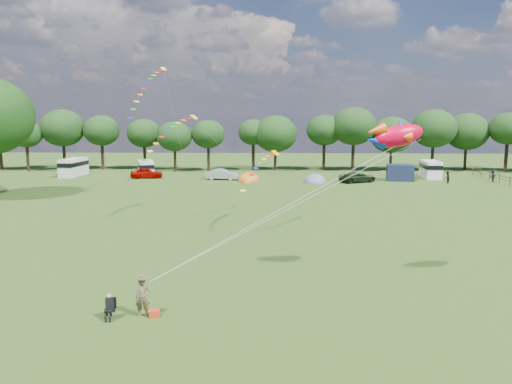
{
  "coord_description": "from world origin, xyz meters",
  "views": [
    {
      "loc": [
        1.03,
        -25.94,
        9.46
      ],
      "look_at": [
        0.0,
        8.0,
        4.0
      ],
      "focal_mm": 35.0,
      "sensor_mm": 36.0,
      "label": 1
    }
  ],
  "objects_px": {
    "car_b": "(222,174)",
    "tent_orange": "(249,181)",
    "car_a": "(147,173)",
    "campervan_b": "(146,168)",
    "fish_kite": "(394,136)",
    "camp_chair": "(110,304)",
    "walker_a": "(447,177)",
    "campervan_d": "(430,169)",
    "car_d": "(358,177)",
    "tent_greyblue": "(315,183)",
    "walker_b": "(493,176)",
    "campervan_a": "(74,167)",
    "kite_flyer": "(143,298)"
  },
  "relations": [
    {
      "from": "campervan_b",
      "to": "walker_a",
      "type": "distance_m",
      "value": 42.63
    },
    {
      "from": "car_d",
      "to": "tent_greyblue",
      "type": "xyz_separation_m",
      "value": [
        -5.82,
        -0.79,
        -0.68
      ]
    },
    {
      "from": "car_b",
      "to": "walker_b",
      "type": "height_order",
      "value": "walker_b"
    },
    {
      "from": "walker_a",
      "to": "walker_b",
      "type": "xyz_separation_m",
      "value": [
        6.54,
        1.18,
        0.07
      ]
    },
    {
      "from": "campervan_b",
      "to": "tent_orange",
      "type": "distance_m",
      "value": 16.27
    },
    {
      "from": "car_d",
      "to": "fish_kite",
      "type": "bearing_deg",
      "value": 149.78
    },
    {
      "from": "car_b",
      "to": "campervan_d",
      "type": "bearing_deg",
      "value": -77.46
    },
    {
      "from": "car_b",
      "to": "tent_greyblue",
      "type": "bearing_deg",
      "value": -95.36
    },
    {
      "from": "campervan_b",
      "to": "car_d",
      "type": "bearing_deg",
      "value": -118.49
    },
    {
      "from": "car_d",
      "to": "tent_orange",
      "type": "height_order",
      "value": "car_d"
    },
    {
      "from": "campervan_b",
      "to": "tent_greyblue",
      "type": "height_order",
      "value": "campervan_b"
    },
    {
      "from": "car_b",
      "to": "campervan_a",
      "type": "bearing_deg",
      "value": 88.58
    },
    {
      "from": "car_b",
      "to": "tent_orange",
      "type": "xyz_separation_m",
      "value": [
        3.85,
        -1.46,
        -0.74
      ]
    },
    {
      "from": "car_a",
      "to": "car_d",
      "type": "bearing_deg",
      "value": -107.24
    },
    {
      "from": "car_a",
      "to": "camp_chair",
      "type": "relative_size",
      "value": 3.76
    },
    {
      "from": "car_a",
      "to": "car_d",
      "type": "distance_m",
      "value": 29.93
    },
    {
      "from": "car_a",
      "to": "kite_flyer",
      "type": "distance_m",
      "value": 50.43
    },
    {
      "from": "campervan_a",
      "to": "camp_chair",
      "type": "distance_m",
      "value": 56.02
    },
    {
      "from": "car_d",
      "to": "camp_chair",
      "type": "distance_m",
      "value": 49.86
    },
    {
      "from": "car_d",
      "to": "kite_flyer",
      "type": "distance_m",
      "value": 49.03
    },
    {
      "from": "tent_orange",
      "to": "kite_flyer",
      "type": "xyz_separation_m",
      "value": [
        -2.9,
        -46.32,
        0.91
      ]
    },
    {
      "from": "tent_greyblue",
      "to": "campervan_b",
      "type": "bearing_deg",
      "value": 166.0
    },
    {
      "from": "campervan_b",
      "to": "fish_kite",
      "type": "height_order",
      "value": "fish_kite"
    },
    {
      "from": "tent_orange",
      "to": "camp_chair",
      "type": "xyz_separation_m",
      "value": [
        -4.35,
        -46.63,
        0.71
      ]
    },
    {
      "from": "car_a",
      "to": "fish_kite",
      "type": "distance_m",
      "value": 50.65
    },
    {
      "from": "car_a",
      "to": "fish_kite",
      "type": "relative_size",
      "value": 1.34
    },
    {
      "from": "car_b",
      "to": "walker_a",
      "type": "height_order",
      "value": "walker_a"
    },
    {
      "from": "campervan_b",
      "to": "tent_greyblue",
      "type": "bearing_deg",
      "value": -122.54
    },
    {
      "from": "tent_greyblue",
      "to": "fish_kite",
      "type": "bearing_deg",
      "value": -89.0
    },
    {
      "from": "campervan_d",
      "to": "campervan_a",
      "type": "bearing_deg",
      "value": 92.25
    },
    {
      "from": "campervan_a",
      "to": "kite_flyer",
      "type": "distance_m",
      "value": 56.33
    },
    {
      "from": "campervan_a",
      "to": "fish_kite",
      "type": "xyz_separation_m",
      "value": [
        36.12,
        -45.84,
        6.79
      ]
    },
    {
      "from": "car_d",
      "to": "camp_chair",
      "type": "bearing_deg",
      "value": 134.4
    },
    {
      "from": "fish_kite",
      "to": "tent_orange",
      "type": "bearing_deg",
      "value": 91.85
    },
    {
      "from": "campervan_b",
      "to": "tent_orange",
      "type": "xyz_separation_m",
      "value": [
        15.52,
        -4.72,
        -1.23
      ]
    },
    {
      "from": "kite_flyer",
      "to": "walker_a",
      "type": "xyz_separation_m",
      "value": [
        29.61,
        45.22,
        -0.15
      ]
    },
    {
      "from": "tent_orange",
      "to": "walker_a",
      "type": "height_order",
      "value": "walker_a"
    },
    {
      "from": "car_b",
      "to": "walker_b",
      "type": "relative_size",
      "value": 2.52
    },
    {
      "from": "car_a",
      "to": "walker_b",
      "type": "distance_m",
      "value": 48.25
    },
    {
      "from": "campervan_d",
      "to": "tent_orange",
      "type": "bearing_deg",
      "value": 102.19
    },
    {
      "from": "tent_greyblue",
      "to": "fish_kite",
      "type": "xyz_separation_m",
      "value": [
        0.69,
        -39.59,
        8.18
      ]
    },
    {
      "from": "fish_kite",
      "to": "camp_chair",
      "type": "bearing_deg",
      "value": -169.55
    },
    {
      "from": "campervan_d",
      "to": "tent_orange",
      "type": "relative_size",
      "value": 1.48
    },
    {
      "from": "car_a",
      "to": "camp_chair",
      "type": "bearing_deg",
      "value": -178.89
    },
    {
      "from": "campervan_d",
      "to": "car_d",
      "type": "bearing_deg",
      "value": 116.22
    },
    {
      "from": "car_a",
      "to": "walker_a",
      "type": "bearing_deg",
      "value": -106.15
    },
    {
      "from": "tent_orange",
      "to": "fish_kite",
      "type": "xyz_separation_m",
      "value": [
        9.69,
        -40.98,
        8.18
      ]
    },
    {
      "from": "car_d",
      "to": "camp_chair",
      "type": "relative_size",
      "value": 4.2
    },
    {
      "from": "car_a",
      "to": "campervan_b",
      "type": "xyz_separation_m",
      "value": [
        -0.59,
        2.07,
        0.48
      ]
    },
    {
      "from": "campervan_a",
      "to": "walker_b",
      "type": "bearing_deg",
      "value": -88.28
    }
  ]
}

